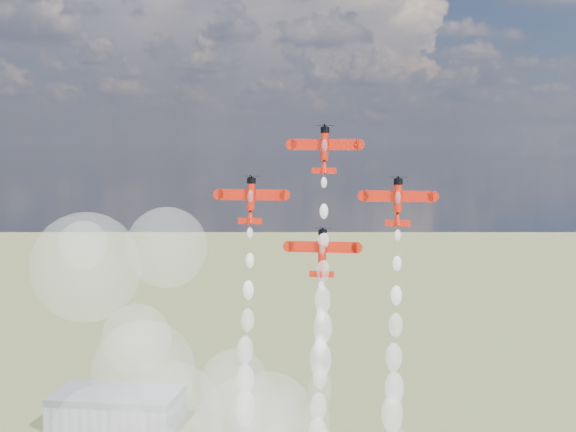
# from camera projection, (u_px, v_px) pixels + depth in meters

# --- Properties ---
(hangar) EXTENTS (50.00, 28.00, 13.00)m
(hangar) POSITION_uv_depth(u_px,v_px,m) (117.00, 408.00, 322.08)
(hangar) COLOR gray
(hangar) RESTS_ON ground
(plane_lead) EXTENTS (11.48, 3.78, 8.14)m
(plane_lead) POSITION_uv_depth(u_px,v_px,m) (325.00, 149.00, 134.66)
(plane_lead) COLOR red
(plane_lead) RESTS_ON ground
(plane_left) EXTENTS (11.48, 3.78, 8.14)m
(plane_left) POSITION_uv_depth(u_px,v_px,m) (251.00, 199.00, 135.80)
(plane_left) COLOR red
(plane_left) RESTS_ON ground
(plane_right) EXTENTS (11.48, 3.78, 8.14)m
(plane_right) POSITION_uv_depth(u_px,v_px,m) (398.00, 201.00, 132.15)
(plane_right) COLOR red
(plane_right) RESTS_ON ground
(plane_slot) EXTENTS (11.48, 3.78, 8.14)m
(plane_slot) POSITION_uv_depth(u_px,v_px,m) (322.00, 252.00, 133.29)
(plane_slot) COLOR red
(plane_slot) RESTS_ON ground
(smoke_trail_lead) EXTENTS (5.57, 11.35, 51.86)m
(smoke_trail_lead) POSITION_uv_depth(u_px,v_px,m) (320.00, 418.00, 130.97)
(smoke_trail_lead) COLOR white
(smoke_trail_lead) RESTS_ON plane_lead
(drifted_smoke_cloud) EXTENTS (56.11, 40.62, 59.80)m
(drifted_smoke_cloud) POSITION_uv_depth(u_px,v_px,m) (169.00, 393.00, 151.89)
(drifted_smoke_cloud) COLOR white
(drifted_smoke_cloud) RESTS_ON ground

